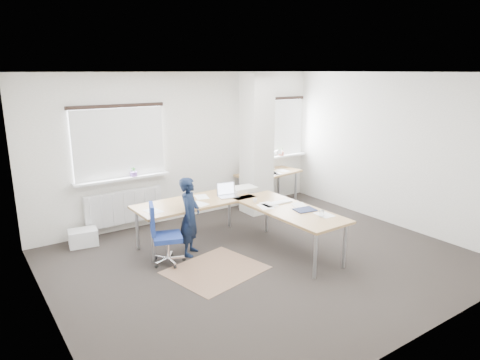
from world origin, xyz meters
TOP-DOWN VIEW (x-y plane):
  - ground at (0.00, 0.00)m, footprint 6.00×6.00m
  - room_shell at (0.18, 0.45)m, footprint 6.04×5.04m
  - floor_mat at (-0.78, 0.13)m, footprint 1.48×1.33m
  - white_crate at (-2.12, 2.16)m, footprint 0.50×0.38m
  - desk_main at (0.05, 0.64)m, footprint 2.45×2.61m
  - desk_side at (1.77, 2.15)m, footprint 1.48×0.89m
  - task_chair at (-1.28, 0.76)m, footprint 0.54×0.53m
  - person at (-0.80, 0.85)m, footprint 0.53×0.53m

SIDE VIEW (x-z plane):
  - ground at x=0.00m, z-range 0.00..0.00m
  - floor_mat at x=-0.78m, z-range 0.00..0.01m
  - white_crate at x=-2.12m, z-range 0.00..0.27m
  - task_chair at x=-1.28m, z-range -0.21..0.74m
  - person at x=-0.80m, z-range 0.00..1.25m
  - desk_side at x=1.77m, z-range 0.08..1.29m
  - desk_main at x=0.05m, z-range 0.21..1.17m
  - room_shell at x=0.18m, z-range 0.34..3.16m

